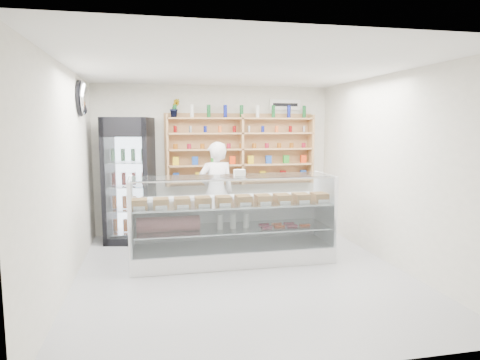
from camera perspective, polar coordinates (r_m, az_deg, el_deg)
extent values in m
plane|color=#9B9CA0|center=(6.13, 0.21, -12.22)|extent=(5.00, 5.00, 0.00)
plane|color=white|center=(5.83, 0.23, 14.73)|extent=(5.00, 5.00, 0.00)
plane|color=beige|center=(8.26, -3.42, 2.77)|extent=(4.50, 0.00, 4.50)
plane|color=beige|center=(3.43, 9.02, -3.60)|extent=(4.50, 0.00, 4.50)
plane|color=beige|center=(5.78, -22.16, 0.34)|extent=(0.00, 5.00, 5.00)
plane|color=beige|center=(6.66, 19.53, 1.30)|extent=(0.00, 5.00, 5.00)
cube|color=white|center=(6.58, -1.01, -9.70)|extent=(3.00, 0.85, 0.25)
cube|color=white|center=(6.84, -1.65, -5.22)|extent=(3.00, 0.05, 0.63)
cube|color=silver|center=(6.47, -1.02, -6.43)|extent=(2.88, 0.75, 0.02)
cube|color=silver|center=(6.40, -1.03, -3.21)|extent=(2.94, 0.78, 0.02)
cube|color=silver|center=(6.02, -0.29, -4.88)|extent=(2.94, 0.12, 1.05)
cube|color=silver|center=(6.29, -0.95, 0.49)|extent=(2.94, 0.60, 0.01)
imported|color=silver|center=(7.50, -3.22, -1.65)|extent=(0.70, 0.51, 1.77)
cube|color=black|center=(7.76, -14.50, -0.01)|extent=(0.92, 0.90, 2.19)
cube|color=#310433|center=(7.35, -14.30, 6.86)|extent=(0.76, 0.18, 0.31)
cube|color=silver|center=(7.40, -14.03, -1.11)|extent=(0.65, 0.14, 1.73)
cube|color=tan|center=(8.01, -9.66, 3.90)|extent=(0.04, 0.28, 1.33)
cube|color=tan|center=(8.18, 0.21, 4.08)|extent=(0.04, 0.28, 1.33)
cube|color=tan|center=(8.58, 9.41, 4.13)|extent=(0.04, 0.28, 1.33)
cube|color=tan|center=(8.23, 0.20, -0.03)|extent=(2.80, 0.28, 0.03)
cube|color=tan|center=(8.20, 0.21, 2.05)|extent=(2.80, 0.28, 0.03)
cube|color=tan|center=(8.18, 0.21, 4.15)|extent=(2.80, 0.28, 0.03)
cube|color=tan|center=(8.17, 0.21, 6.25)|extent=(2.80, 0.28, 0.03)
cube|color=tan|center=(8.17, 0.21, 8.21)|extent=(2.80, 0.28, 0.03)
imported|color=#1E6626|center=(8.01, -8.69, 9.46)|extent=(0.20, 0.17, 0.34)
ellipsoid|color=silver|center=(6.93, -20.15, 10.19)|extent=(0.15, 0.50, 0.50)
cube|color=white|center=(8.54, 6.03, 9.94)|extent=(0.62, 0.03, 0.20)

